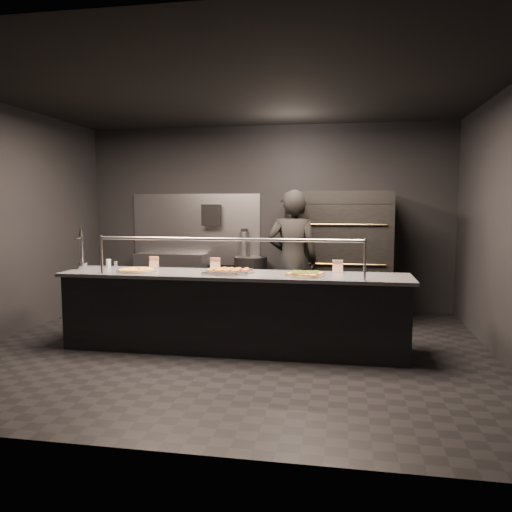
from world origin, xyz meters
name	(u,v)px	position (x,y,z in m)	size (l,w,h in m)	color
room	(232,224)	(-0.02, 0.05, 1.50)	(6.04, 6.00, 3.00)	black
service_counter	(233,311)	(0.00, 0.00, 0.46)	(4.10, 0.78, 1.37)	black
pizza_oven	(339,255)	(1.20, 1.90, 0.97)	(1.50, 1.23, 1.91)	black
prep_shelf	(171,280)	(-1.60, 2.32, 0.45)	(1.20, 0.35, 0.90)	#99999E
towel_dispenser	(212,215)	(-0.90, 2.39, 1.55)	(0.30, 0.20, 0.35)	black
fire_extinguisher	(244,245)	(-0.35, 2.40, 1.06)	(0.14, 0.14, 0.51)	#B2B2B7
beer_tap	(82,256)	(-1.95, 0.05, 1.08)	(0.14, 0.21, 0.55)	silver
round_pizza	(136,270)	(-1.18, -0.05, 0.94)	(0.47, 0.47, 0.03)	silver
slider_tray_a	(223,272)	(-0.10, -0.07, 0.95)	(0.49, 0.41, 0.07)	silver
slider_tray_b	(234,271)	(0.01, 0.01, 0.94)	(0.46, 0.39, 0.06)	silver
square_pizza	(305,274)	(0.85, -0.06, 0.94)	(0.44, 0.44, 0.05)	silver
condiment_jar	(111,264)	(-1.67, 0.26, 0.97)	(0.16, 0.06, 0.10)	silver
tent_cards	(234,264)	(-0.06, 0.28, 1.00)	(2.42, 0.04, 0.15)	white
trash_bin	(251,284)	(-0.20, 2.19, 0.44)	(0.53, 0.53, 0.88)	black
worker	(292,260)	(0.58, 1.13, 0.96)	(0.70, 0.46, 1.92)	black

